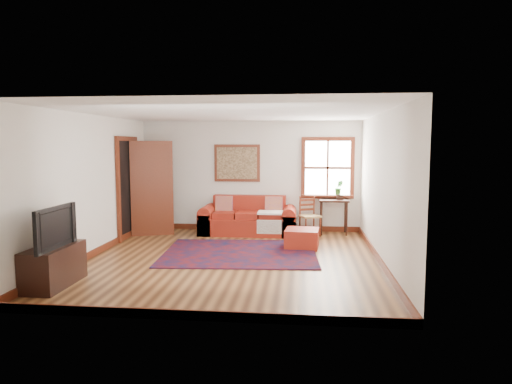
# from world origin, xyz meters

# --- Properties ---
(ground) EXTENTS (5.50, 5.50, 0.00)m
(ground) POSITION_xyz_m (0.00, 0.00, 0.00)
(ground) COLOR #472613
(ground) RESTS_ON ground
(room_envelope) EXTENTS (5.04, 5.54, 2.52)m
(room_envelope) POSITION_xyz_m (0.00, 0.02, 1.65)
(room_envelope) COLOR silver
(room_envelope) RESTS_ON ground
(window) EXTENTS (1.18, 0.20, 1.38)m
(window) POSITION_xyz_m (1.78, 2.70, 1.31)
(window) COLOR white
(window) RESTS_ON ground
(doorway) EXTENTS (0.89, 1.08, 2.14)m
(doorway) POSITION_xyz_m (-2.21, 1.78, 1.07)
(doorway) COLOR black
(doorway) RESTS_ON ground
(framed_artwork) EXTENTS (1.05, 0.07, 0.85)m
(framed_artwork) POSITION_xyz_m (-0.30, 2.71, 1.55)
(framed_artwork) COLOR #602614
(framed_artwork) RESTS_ON ground
(persian_rug) EXTENTS (2.88, 2.37, 0.02)m
(persian_rug) POSITION_xyz_m (0.07, 0.47, 0.01)
(persian_rug) COLOR #510B0F
(persian_rug) RESTS_ON ground
(red_leather_sofa) EXTENTS (2.11, 0.87, 0.83)m
(red_leather_sofa) POSITION_xyz_m (0.01, 2.34, 0.27)
(red_leather_sofa) COLOR maroon
(red_leather_sofa) RESTS_ON ground
(red_ottoman) EXTENTS (0.67, 0.67, 0.36)m
(red_ottoman) POSITION_xyz_m (1.20, 1.06, 0.18)
(red_ottoman) COLOR maroon
(red_ottoman) RESTS_ON ground
(side_table) EXTENTS (0.64, 0.48, 0.77)m
(side_table) POSITION_xyz_m (1.88, 2.48, 0.64)
(side_table) COLOR black
(side_table) RESTS_ON ground
(ladder_back_chair) EXTENTS (0.51, 0.50, 0.85)m
(ladder_back_chair) POSITION_xyz_m (1.34, 2.30, 0.45)
(ladder_back_chair) COLOR tan
(ladder_back_chair) RESTS_ON ground
(media_cabinet) EXTENTS (0.46, 1.03, 0.56)m
(media_cabinet) POSITION_xyz_m (-2.25, -1.69, 0.28)
(media_cabinet) COLOR black
(media_cabinet) RESTS_ON ground
(television) EXTENTS (0.13, 1.00, 0.58)m
(television) POSITION_xyz_m (-2.23, -1.80, 0.85)
(television) COLOR black
(television) RESTS_ON media_cabinet
(candle_hurricane) EXTENTS (0.12, 0.12, 0.18)m
(candle_hurricane) POSITION_xyz_m (-2.20, -1.24, 0.65)
(candle_hurricane) COLOR silver
(candle_hurricane) RESTS_ON media_cabinet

